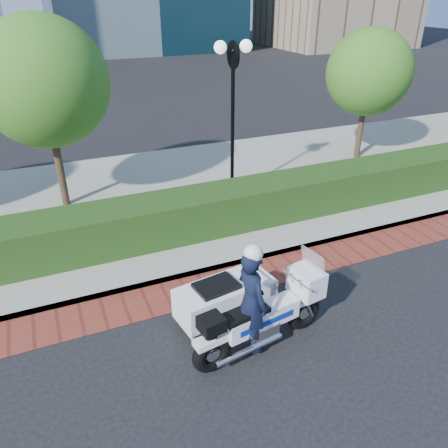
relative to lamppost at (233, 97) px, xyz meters
name	(u,v)px	position (x,y,z in m)	size (l,w,h in m)	color
ground	(296,316)	(-1.00, -5.20, -2.96)	(120.00, 120.00, 0.00)	black
brick_strip	(260,274)	(-1.00, -3.70, -2.95)	(60.00, 1.00, 0.01)	maroon
sidewalk	(191,193)	(-1.00, 0.80, -2.88)	(60.00, 8.00, 0.15)	gray
hedge_main	(222,208)	(-1.00, -1.60, -2.31)	(18.00, 1.20, 1.00)	black
lamppost	(233,97)	(0.00, 0.00, 0.00)	(1.02, 0.70, 4.21)	black
tree_b	(44,83)	(-4.50, 1.30, 0.48)	(3.20, 3.20, 4.89)	#332319
tree_c	(369,73)	(5.50, 1.30, 0.09)	(2.80, 2.80, 4.30)	#332319
police_motorcycle	(243,304)	(-2.18, -5.30, -2.23)	(2.61, 1.86, 2.11)	black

